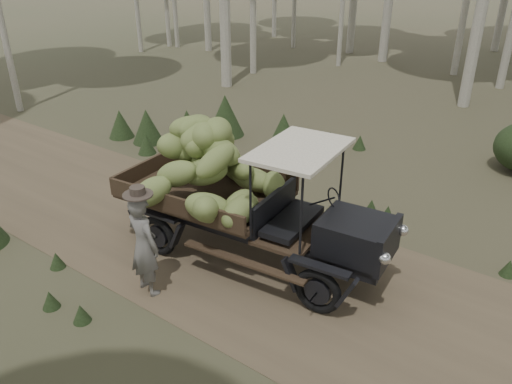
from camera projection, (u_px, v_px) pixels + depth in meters
ground at (269, 269)px, 8.60m from camera, size 120.00×120.00×0.00m
dirt_track at (269, 269)px, 8.60m from camera, size 70.00×4.00×0.01m
banana_truck at (229, 176)px, 8.49m from camera, size 5.06×2.59×2.47m
farmer at (144, 244)px, 7.68m from camera, size 0.67×0.51×1.86m
undergrowth at (294, 246)px, 8.20m from camera, size 22.84×20.56×1.40m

